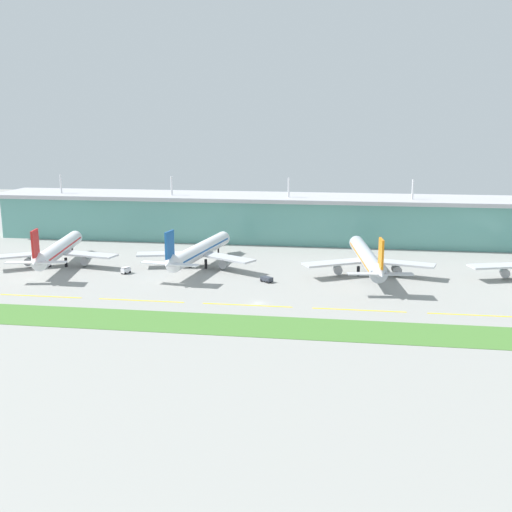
# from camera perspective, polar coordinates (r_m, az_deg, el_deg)

# --- Properties ---
(ground_plane) EXTENTS (600.00, 600.00, 0.00)m
(ground_plane) POSITION_cam_1_polar(r_m,az_deg,el_deg) (187.43, 0.20, -4.50)
(ground_plane) COLOR gray
(terminal_building) EXTENTS (288.00, 34.00, 30.50)m
(terminal_building) POSITION_cam_1_polar(r_m,az_deg,el_deg) (286.57, 3.20, 3.65)
(terminal_building) COLOR #5B9E93
(terminal_building) RESTS_ON ground
(airliner_nearest) EXTENTS (47.98, 60.63, 18.90)m
(airliner_nearest) POSITION_cam_1_polar(r_m,az_deg,el_deg) (246.93, -18.34, 0.55)
(airliner_nearest) COLOR white
(airliner_nearest) RESTS_ON ground
(airliner_near_middle) EXTENTS (48.32, 63.65, 18.90)m
(airliner_near_middle) POSITION_cam_1_polar(r_m,az_deg,el_deg) (233.59, -5.42, 0.48)
(airliner_near_middle) COLOR white
(airliner_near_middle) RESTS_ON ground
(airliner_far_middle) EXTENTS (48.46, 65.29, 18.90)m
(airliner_far_middle) POSITION_cam_1_polar(r_m,az_deg,el_deg) (224.21, 10.51, -0.18)
(airliner_far_middle) COLOR #ADB2BC
(airliner_far_middle) RESTS_ON ground
(taxiway_stripe_west) EXTENTS (28.00, 0.70, 0.04)m
(taxiway_stripe_west) POSITION_cam_1_polar(r_m,az_deg,el_deg) (206.84, -19.82, -3.62)
(taxiway_stripe_west) COLOR yellow
(taxiway_stripe_west) RESTS_ON ground
(taxiway_stripe_mid_west) EXTENTS (28.00, 0.70, 0.04)m
(taxiway_stripe_mid_west) POSITION_cam_1_polar(r_m,az_deg,el_deg) (193.31, -10.87, -4.19)
(taxiway_stripe_mid_west) COLOR yellow
(taxiway_stripe_mid_west) RESTS_ON ground
(taxiway_stripe_centre) EXTENTS (28.00, 0.70, 0.04)m
(taxiway_stripe_centre) POSITION_cam_1_polar(r_m,az_deg,el_deg) (185.12, -0.85, -4.71)
(taxiway_stripe_centre) COLOR yellow
(taxiway_stripe_centre) RESTS_ON ground
(taxiway_stripe_mid_east) EXTENTS (28.00, 0.70, 0.04)m
(taxiway_stripe_mid_east) POSITION_cam_1_polar(r_m,az_deg,el_deg) (182.98, 9.76, -5.10)
(taxiway_stripe_mid_east) COLOR yellow
(taxiway_stripe_mid_east) RESTS_ON ground
(taxiway_stripe_east) EXTENTS (28.00, 0.70, 0.04)m
(taxiway_stripe_east) POSITION_cam_1_polar(r_m,az_deg,el_deg) (187.09, 20.27, -5.31)
(taxiway_stripe_east) COLOR yellow
(taxiway_stripe_east) RESTS_ON ground
(grass_verge) EXTENTS (300.00, 18.00, 0.10)m
(grass_verge) POSITION_cam_1_polar(r_m,az_deg,el_deg) (166.86, -0.88, -6.64)
(grass_verge) COLOR #477A33
(grass_verge) RESTS_ON ground
(pushback_tug) EXTENTS (4.93, 4.63, 1.85)m
(pushback_tug) POSITION_cam_1_polar(r_m,az_deg,el_deg) (211.73, 1.02, -2.20)
(pushback_tug) COLOR #333842
(pushback_tug) RESTS_ON ground
(baggage_cart) EXTENTS (3.24, 4.02, 2.48)m
(baggage_cart) POSITION_cam_1_polar(r_m,az_deg,el_deg) (228.81, -12.30, -1.34)
(baggage_cart) COLOR silver
(baggage_cart) RESTS_ON ground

